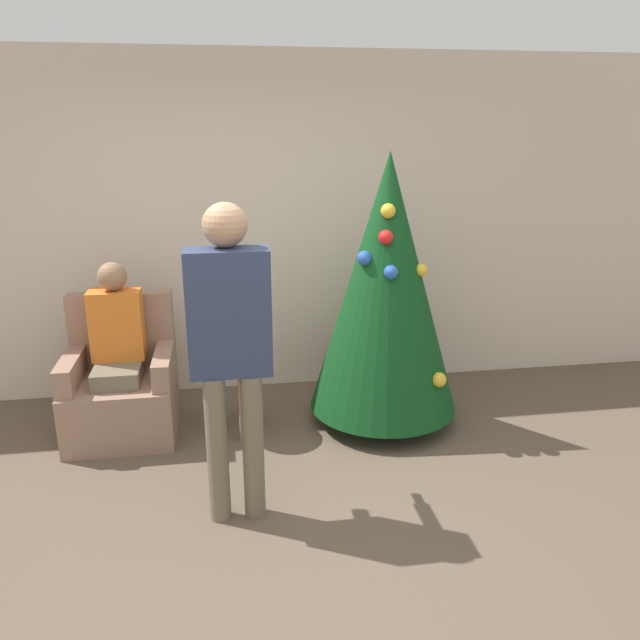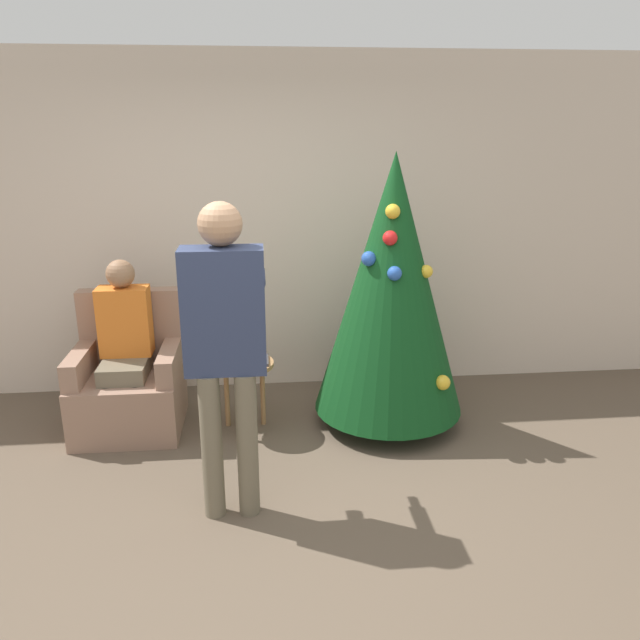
{
  "view_description": "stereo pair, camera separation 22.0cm",
  "coord_description": "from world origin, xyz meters",
  "px_view_note": "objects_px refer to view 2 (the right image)",
  "views": [
    {
      "loc": [
        -0.16,
        -2.79,
        2.16
      ],
      "look_at": [
        0.41,
        0.86,
        0.99
      ],
      "focal_mm": 35.0,
      "sensor_mm": 36.0,
      "label": 1
    },
    {
      "loc": [
        0.05,
        -2.81,
        2.16
      ],
      "look_at": [
        0.41,
        0.86,
        0.99
      ],
      "focal_mm": 35.0,
      "sensor_mm": 36.0,
      "label": 2
    }
  ],
  "objects_px": {
    "person_standing": "(225,334)",
    "side_stool": "(244,373)",
    "armchair": "(130,383)",
    "person_seated": "(124,340)",
    "christmas_tree": "(391,286)"
  },
  "relations": [
    {
      "from": "armchair",
      "to": "person_standing",
      "type": "xyz_separation_m",
      "value": [
        0.78,
        -1.13,
        0.75
      ]
    },
    {
      "from": "side_stool",
      "to": "person_standing",
      "type": "bearing_deg",
      "value": -93.43
    },
    {
      "from": "person_standing",
      "to": "side_stool",
      "type": "height_order",
      "value": "person_standing"
    },
    {
      "from": "christmas_tree",
      "to": "armchair",
      "type": "relative_size",
      "value": 2.02
    },
    {
      "from": "person_standing",
      "to": "side_stool",
      "type": "bearing_deg",
      "value": 86.57
    },
    {
      "from": "person_seated",
      "to": "side_stool",
      "type": "bearing_deg",
      "value": -8.98
    },
    {
      "from": "christmas_tree",
      "to": "side_stool",
      "type": "relative_size",
      "value": 3.74
    },
    {
      "from": "armchair",
      "to": "side_stool",
      "type": "distance_m",
      "value": 0.86
    },
    {
      "from": "armchair",
      "to": "side_stool",
      "type": "height_order",
      "value": "armchair"
    },
    {
      "from": "person_seated",
      "to": "person_standing",
      "type": "distance_m",
      "value": 1.41
    },
    {
      "from": "armchair",
      "to": "person_standing",
      "type": "height_order",
      "value": "person_standing"
    },
    {
      "from": "armchair",
      "to": "side_stool",
      "type": "bearing_deg",
      "value": -11.0
    },
    {
      "from": "christmas_tree",
      "to": "side_stool",
      "type": "xyz_separation_m",
      "value": [
        -1.06,
        -0.03,
        -0.61
      ]
    },
    {
      "from": "person_seated",
      "to": "person_standing",
      "type": "xyz_separation_m",
      "value": [
        0.78,
        -1.1,
        0.4
      ]
    },
    {
      "from": "armchair",
      "to": "person_seated",
      "type": "bearing_deg",
      "value": -90.0
    }
  ]
}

